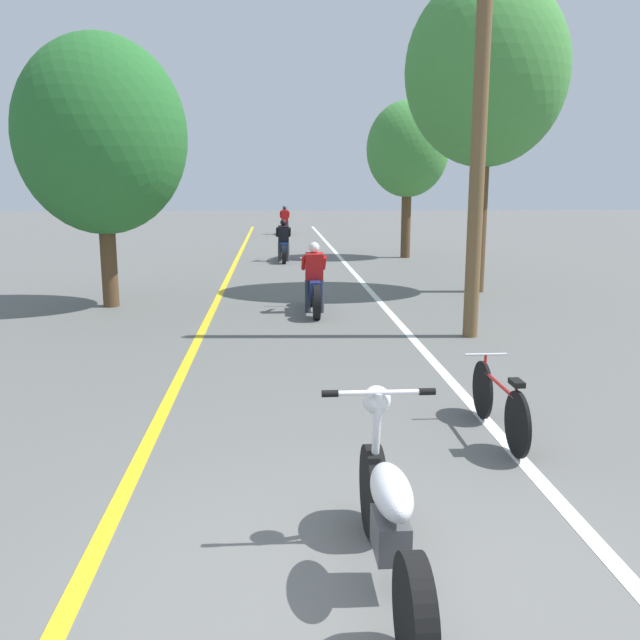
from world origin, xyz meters
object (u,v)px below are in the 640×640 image
roadside_tree_right_far (408,150)px  motorcycle_rider_far (285,224)px  roadside_tree_left (101,136)px  roadside_tree_right_near (486,72)px  motorcycle_rider_lead (314,286)px  bicycle_parked (499,403)px  utility_pole (479,139)px  motorcycle_rider_mid (284,245)px  motorcycle_foreground (389,519)px

roadside_tree_right_far → motorcycle_rider_far: 12.06m
roadside_tree_left → roadside_tree_right_near: bearing=9.8°
roadside_tree_right_far → motorcycle_rider_far: size_ratio=2.39×
roadside_tree_right_far → roadside_tree_left: bearing=-131.4°
motorcycle_rider_lead → bicycle_parked: size_ratio=1.25×
utility_pole → motorcycle_rider_lead: utility_pole is taller
motorcycle_rider_lead → roadside_tree_right_near: bearing=30.5°
roadside_tree_right_near → motorcycle_rider_far: bearing=102.7°
utility_pole → motorcycle_rider_mid: (-2.90, 11.23, -2.65)m
motorcycle_foreground → utility_pole: bearing=70.0°
motorcycle_rider_lead → bicycle_parked: (1.43, -6.72, -0.18)m
roadside_tree_left → motorcycle_rider_mid: roadside_tree_left is taller
roadside_tree_right_near → motorcycle_rider_lead: 6.28m
roadside_tree_right_far → motorcycle_rider_mid: bearing=-168.8°
roadside_tree_left → motorcycle_rider_mid: 9.25m
roadside_tree_right_near → motorcycle_foreground: bearing=-109.2°
roadside_tree_left → motorcycle_rider_far: size_ratio=2.46×
utility_pole → bicycle_parked: (-1.00, -4.41, -2.81)m
motorcycle_rider_mid → utility_pole: bearing=-75.5°
roadside_tree_left → bicycle_parked: 9.91m
roadside_tree_right_far → roadside_tree_left: 11.77m
motorcycle_rider_far → motorcycle_rider_mid: bearing=-91.1°
motorcycle_rider_mid → roadside_tree_right_far: bearing=11.2°
roadside_tree_right_near → roadside_tree_left: size_ratio=1.31×
motorcycle_rider_lead → utility_pole: bearing=-43.5°
utility_pole → motorcycle_foreground: 7.81m
utility_pole → motorcycle_rider_lead: size_ratio=2.92×
motorcycle_rider_mid → bicycle_parked: size_ratio=1.22×
utility_pole → roadside_tree_left: (-6.54, 3.22, 0.22)m
roadside_tree_right_near → bicycle_parked: (-2.48, -9.03, -4.52)m
motorcycle_foreground → motorcycle_rider_far: bearing=90.3°
motorcycle_rider_mid → motorcycle_rider_far: 11.82m
roadside_tree_left → motorcycle_foreground: roadside_tree_left is taller
roadside_tree_right_far → motorcycle_rider_far: bearing=109.5°
motorcycle_rider_lead → motorcycle_rider_mid: size_ratio=1.03×
motorcycle_foreground → bicycle_parked: motorcycle_foreground is taller
motorcycle_rider_far → bicycle_parked: (1.67, -27.47, -0.18)m
roadside_tree_right_near → motorcycle_foreground: 12.94m
roadside_tree_left → motorcycle_rider_lead: size_ratio=2.52×
utility_pole → motorcycle_rider_lead: bearing=136.5°
utility_pole → motorcycle_rider_far: utility_pole is taller
roadside_tree_right_near → motorcycle_foreground: size_ratio=3.31×
motorcycle_rider_mid → motorcycle_rider_far: bearing=88.9°
bicycle_parked → roadside_tree_left: bearing=126.0°
motorcycle_rider_lead → roadside_tree_left: bearing=167.4°
roadside_tree_right_far → motorcycle_rider_mid: (-4.13, -0.82, -3.05)m
roadside_tree_left → motorcycle_rider_lead: (4.11, -0.92, -2.86)m
utility_pole → bicycle_parked: 5.33m
utility_pole → roadside_tree_left: bearing=153.8°
utility_pole → motorcycle_foreground: bearing=-110.0°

